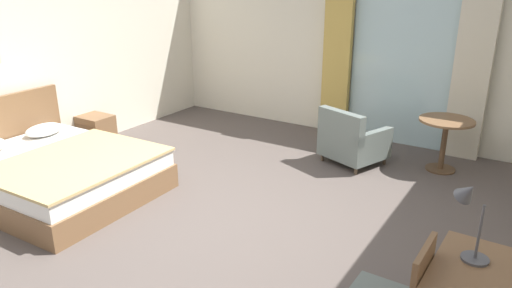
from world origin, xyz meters
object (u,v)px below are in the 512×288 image
(nightstand, at_px, (97,131))
(armchair_by_window, at_px, (352,141))
(bed, at_px, (53,171))
(desk_lamp, at_px, (470,207))
(round_cafe_table, at_px, (445,133))

(nightstand, bearing_deg, armchair_by_window, 21.77)
(armchair_by_window, bearing_deg, nightstand, -158.23)
(bed, bearing_deg, desk_lamp, -1.72)
(armchair_by_window, distance_m, round_cafe_table, 1.18)
(desk_lamp, height_order, round_cafe_table, desk_lamp)
(bed, xyz_separation_m, nightstand, (-0.84, 1.34, -0.03))
(nightstand, bearing_deg, bed, -57.93)
(desk_lamp, relative_size, armchair_by_window, 0.56)
(bed, relative_size, armchair_by_window, 2.40)
(bed, height_order, round_cafe_table, bed)
(desk_lamp, bearing_deg, bed, 178.28)
(nightstand, xyz_separation_m, round_cafe_table, (4.52, 1.79, 0.28))
(bed, xyz_separation_m, desk_lamp, (4.43, -0.13, 0.82))
(bed, xyz_separation_m, armchair_by_window, (2.60, 2.71, 0.05))
(nightstand, height_order, armchair_by_window, armchair_by_window)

